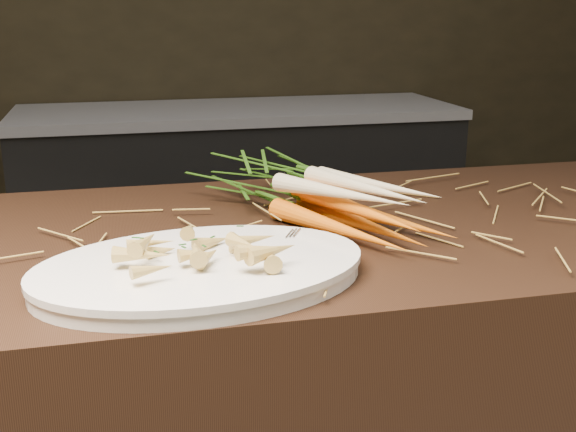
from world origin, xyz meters
name	(u,v)px	position (x,y,z in m)	size (l,w,h in m)	color
back_counter	(240,204)	(0.30, 2.18, 0.42)	(1.82, 0.62, 0.84)	black
straw_bedding	(253,226)	(0.00, 0.30, 0.91)	(1.40, 0.60, 0.02)	#AA7C40
root_veg_bunch	(298,186)	(0.10, 0.39, 0.95)	(0.36, 0.54, 0.10)	#CE5700
serving_platter	(201,273)	(-0.11, 0.10, 0.91)	(0.44, 0.29, 0.02)	white
roasted_veg_heap	(200,247)	(-0.11, 0.10, 0.95)	(0.21, 0.16, 0.05)	#A38642
serving_fork	(316,253)	(0.05, 0.10, 0.93)	(0.01, 0.17, 0.00)	silver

